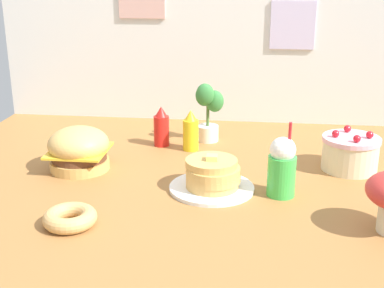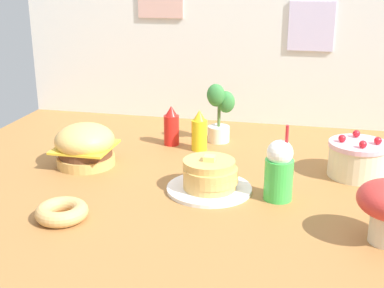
{
  "view_description": "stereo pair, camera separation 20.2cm",
  "coord_description": "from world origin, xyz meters",
  "px_view_note": "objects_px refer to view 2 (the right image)",
  "views": [
    {
      "loc": [
        0.2,
        -1.81,
        0.81
      ],
      "look_at": [
        -0.03,
        0.1,
        0.15
      ],
      "focal_mm": 48.89,
      "sensor_mm": 36.0,
      "label": 1
    },
    {
      "loc": [
        0.4,
        -1.77,
        0.81
      ],
      "look_at": [
        -0.03,
        0.1,
        0.15
      ],
      "focal_mm": 48.89,
      "sensor_mm": 36.0,
      "label": 2
    }
  ],
  "objects_px": {
    "burger": "(85,146)",
    "layer_cake": "(357,159)",
    "mustard_bottle": "(199,132)",
    "pancake_stack": "(210,178)",
    "ketchup_bottle": "(171,127)",
    "potted_plant": "(219,111)",
    "cream_soda_cup": "(279,170)",
    "donut_pink_glaze": "(62,211)"
  },
  "relations": [
    {
      "from": "burger",
      "to": "layer_cake",
      "type": "bearing_deg",
      "value": 6.55
    },
    {
      "from": "layer_cake",
      "to": "mustard_bottle",
      "type": "xyz_separation_m",
      "value": [
        -0.69,
        0.17,
        0.01
      ]
    },
    {
      "from": "pancake_stack",
      "to": "layer_cake",
      "type": "height_order",
      "value": "layer_cake"
    },
    {
      "from": "layer_cake",
      "to": "ketchup_bottle",
      "type": "height_order",
      "value": "ketchup_bottle"
    },
    {
      "from": "layer_cake",
      "to": "potted_plant",
      "type": "bearing_deg",
      "value": 153.45
    },
    {
      "from": "burger",
      "to": "potted_plant",
      "type": "bearing_deg",
      "value": 41.45
    },
    {
      "from": "pancake_stack",
      "to": "mustard_bottle",
      "type": "xyz_separation_m",
      "value": [
        -0.14,
        0.45,
        0.04
      ]
    },
    {
      "from": "mustard_bottle",
      "to": "pancake_stack",
      "type": "bearing_deg",
      "value": -73.0
    },
    {
      "from": "cream_soda_cup",
      "to": "pancake_stack",
      "type": "bearing_deg",
      "value": 176.45
    },
    {
      "from": "layer_cake",
      "to": "donut_pink_glaze",
      "type": "height_order",
      "value": "layer_cake"
    },
    {
      "from": "cream_soda_cup",
      "to": "potted_plant",
      "type": "relative_size",
      "value": 0.98
    },
    {
      "from": "ketchup_bottle",
      "to": "mustard_bottle",
      "type": "bearing_deg",
      "value": -17.81
    },
    {
      "from": "burger",
      "to": "mustard_bottle",
      "type": "xyz_separation_m",
      "value": [
        0.43,
        0.3,
        0.0
      ]
    },
    {
      "from": "ketchup_bottle",
      "to": "potted_plant",
      "type": "bearing_deg",
      "value": 24.43
    },
    {
      "from": "mustard_bottle",
      "to": "donut_pink_glaze",
      "type": "xyz_separation_m",
      "value": [
        -0.3,
        -0.79,
        -0.06
      ]
    },
    {
      "from": "layer_cake",
      "to": "donut_pink_glaze",
      "type": "xyz_separation_m",
      "value": [
        -0.99,
        -0.62,
        -0.05
      ]
    },
    {
      "from": "pancake_stack",
      "to": "donut_pink_glaze",
      "type": "relative_size",
      "value": 1.83
    },
    {
      "from": "mustard_bottle",
      "to": "potted_plant",
      "type": "height_order",
      "value": "potted_plant"
    },
    {
      "from": "mustard_bottle",
      "to": "burger",
      "type": "bearing_deg",
      "value": -145.45
    },
    {
      "from": "potted_plant",
      "to": "pancake_stack",
      "type": "bearing_deg",
      "value": -83.09
    },
    {
      "from": "pancake_stack",
      "to": "ketchup_bottle",
      "type": "bearing_deg",
      "value": 119.65
    },
    {
      "from": "cream_soda_cup",
      "to": "potted_plant",
      "type": "xyz_separation_m",
      "value": [
        -0.33,
        0.61,
        0.04
      ]
    },
    {
      "from": "layer_cake",
      "to": "cream_soda_cup",
      "type": "bearing_deg",
      "value": -134.82
    },
    {
      "from": "layer_cake",
      "to": "ketchup_bottle",
      "type": "xyz_separation_m",
      "value": [
        -0.83,
        0.22,
        0.01
      ]
    },
    {
      "from": "ketchup_bottle",
      "to": "potted_plant",
      "type": "height_order",
      "value": "potted_plant"
    },
    {
      "from": "layer_cake",
      "to": "cream_soda_cup",
      "type": "relative_size",
      "value": 0.83
    },
    {
      "from": "burger",
      "to": "layer_cake",
      "type": "height_order",
      "value": "burger"
    },
    {
      "from": "mustard_bottle",
      "to": "ketchup_bottle",
      "type": "bearing_deg",
      "value": 162.19
    },
    {
      "from": "pancake_stack",
      "to": "ketchup_bottle",
      "type": "xyz_separation_m",
      "value": [
        -0.28,
        0.5,
        0.04
      ]
    },
    {
      "from": "pancake_stack",
      "to": "mustard_bottle",
      "type": "bearing_deg",
      "value": 107.0
    },
    {
      "from": "pancake_stack",
      "to": "cream_soda_cup",
      "type": "height_order",
      "value": "cream_soda_cup"
    },
    {
      "from": "donut_pink_glaze",
      "to": "potted_plant",
      "type": "relative_size",
      "value": 0.61
    },
    {
      "from": "ketchup_bottle",
      "to": "mustard_bottle",
      "type": "distance_m",
      "value": 0.15
    },
    {
      "from": "ketchup_bottle",
      "to": "layer_cake",
      "type": "bearing_deg",
      "value": -14.49
    },
    {
      "from": "pancake_stack",
      "to": "donut_pink_glaze",
      "type": "distance_m",
      "value": 0.56
    },
    {
      "from": "burger",
      "to": "cream_soda_cup",
      "type": "relative_size",
      "value": 0.88
    },
    {
      "from": "burger",
      "to": "donut_pink_glaze",
      "type": "height_order",
      "value": "burger"
    },
    {
      "from": "mustard_bottle",
      "to": "layer_cake",
      "type": "bearing_deg",
      "value": -13.78
    },
    {
      "from": "potted_plant",
      "to": "donut_pink_glaze",
      "type": "bearing_deg",
      "value": -111.43
    },
    {
      "from": "cream_soda_cup",
      "to": "donut_pink_glaze",
      "type": "relative_size",
      "value": 1.61
    },
    {
      "from": "layer_cake",
      "to": "burger",
      "type": "bearing_deg",
      "value": -173.45
    },
    {
      "from": "cream_soda_cup",
      "to": "layer_cake",
      "type": "bearing_deg",
      "value": 45.18
    }
  ]
}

